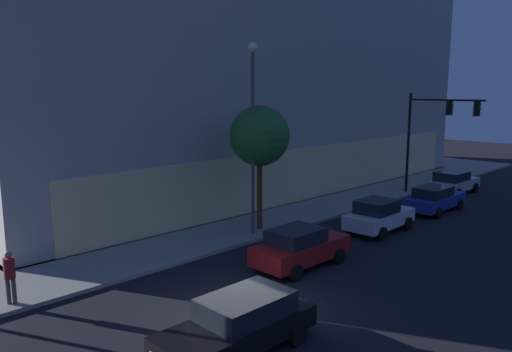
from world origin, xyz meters
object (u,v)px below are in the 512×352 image
at_px(sidewalk_tree, 260,136).
at_px(car_red, 300,247).
at_px(modern_building, 212,68).
at_px(traffic_light_far_corner, 435,123).
at_px(street_lamp_sidewalk, 253,118).
at_px(pedestrian_waiting, 10,273).
at_px(car_silver, 453,182).
at_px(car_white, 379,216).
at_px(car_black, 239,323).
at_px(car_blue, 435,199).

relative_size(sidewalk_tree, car_red, 1.42).
xyz_separation_m(modern_building, traffic_light_far_corner, (6.27, -15.03, -3.80)).
relative_size(modern_building, street_lamp_sidewalk, 4.17).
relative_size(modern_building, pedestrian_waiting, 21.09).
relative_size(street_lamp_sidewalk, car_silver, 2.04).
relative_size(modern_building, car_white, 9.12).
bearing_deg(pedestrian_waiting, street_lamp_sidewalk, 1.14).
bearing_deg(car_white, pedestrian_waiting, 167.49).
distance_m(modern_building, street_lamp_sidewalk, 15.87).
bearing_deg(modern_building, car_black, -128.37).
bearing_deg(sidewalk_tree, pedestrian_waiting, -177.10).
bearing_deg(car_black, car_red, 26.74).
height_order(car_black, car_silver, car_silver).
relative_size(pedestrian_waiting, car_red, 0.41).
relative_size(modern_building, car_blue, 8.04).
bearing_deg(car_blue, car_white, 179.55).
bearing_deg(pedestrian_waiting, car_red, -23.09).
xyz_separation_m(traffic_light_far_corner, car_blue, (-3.58, -2.00, -4.16)).
bearing_deg(street_lamp_sidewalk, modern_building, 57.16).
bearing_deg(traffic_light_far_corner, sidewalk_tree, 170.49).
distance_m(pedestrian_waiting, car_white, 16.89).
height_order(sidewalk_tree, car_red, sidewalk_tree).
relative_size(car_white, car_blue, 0.88).
bearing_deg(car_red, modern_building, 60.04).
relative_size(car_black, car_silver, 1.05).
bearing_deg(car_black, sidewalk_tree, 42.24).
relative_size(sidewalk_tree, car_blue, 1.31).
xyz_separation_m(modern_building, sidewalk_tree, (-7.61, -12.71, -3.90)).
bearing_deg(car_white, car_red, -175.74).
xyz_separation_m(car_red, car_silver, (18.52, 1.94, -0.01)).
height_order(modern_building, pedestrian_waiting, modern_building).
height_order(pedestrian_waiting, car_white, pedestrian_waiting).
distance_m(pedestrian_waiting, car_blue, 22.83).
distance_m(car_blue, car_silver, 5.95).
bearing_deg(sidewalk_tree, modern_building, 59.10).
height_order(traffic_light_far_corner, sidewalk_tree, traffic_light_far_corner).
relative_size(car_black, car_white, 1.13).
bearing_deg(car_white, car_silver, 6.97).
bearing_deg(modern_building, sidewalk_tree, -120.90).
height_order(sidewalk_tree, car_white, sidewalk_tree).
bearing_deg(traffic_light_far_corner, modern_building, 112.64).
bearing_deg(car_silver, car_black, -168.37).
xyz_separation_m(sidewalk_tree, pedestrian_waiting, (-12.23, -0.62, -3.62)).
distance_m(pedestrian_waiting, car_silver, 28.37).
distance_m(car_black, car_white, 13.51).
bearing_deg(car_red, sidewalk_tree, 62.64).
bearing_deg(pedestrian_waiting, sidewalk_tree, 2.90).
distance_m(sidewalk_tree, car_red, 6.71).
bearing_deg(car_blue, pedestrian_waiting, 170.66).
height_order(traffic_light_far_corner, car_blue, traffic_light_far_corner).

